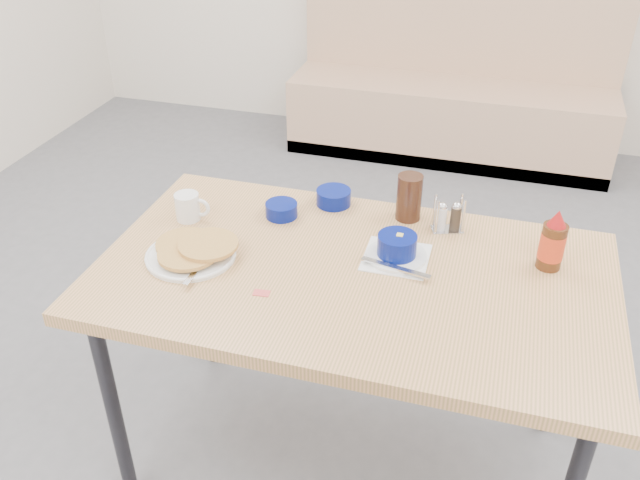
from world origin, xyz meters
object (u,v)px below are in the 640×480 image
(pancake_plate, at_px, (192,251))
(coffee_mug, at_px, (189,207))
(grits_setting, at_px, (397,249))
(syrup_bottle, at_px, (552,243))
(condiment_caddy, at_px, (448,219))
(butter_bowl, at_px, (334,197))
(booth_bench, at_px, (452,95))
(dining_table, at_px, (352,289))
(amber_tumbler, at_px, (409,197))
(creamer_bowl, at_px, (281,210))

(pancake_plate, height_order, coffee_mug, coffee_mug)
(grits_setting, relative_size, syrup_bottle, 1.13)
(condiment_caddy, bearing_deg, butter_bowl, 152.34)
(coffee_mug, bearing_deg, pancake_plate, -62.22)
(booth_bench, relative_size, pancake_plate, 7.03)
(booth_bench, bearing_deg, syrup_bottle, -77.87)
(booth_bench, xyz_separation_m, pancake_plate, (-0.45, -2.59, 0.43))
(coffee_mug, relative_size, grits_setting, 0.54)
(booth_bench, relative_size, grits_setting, 9.44)
(condiment_caddy, bearing_deg, grits_setting, -140.39)
(dining_table, bearing_deg, amber_tumbler, 73.83)
(creamer_bowl, relative_size, amber_tumbler, 0.69)
(coffee_mug, xyz_separation_m, amber_tumbler, (0.64, 0.19, 0.03))
(coffee_mug, xyz_separation_m, creamer_bowl, (0.26, 0.09, -0.02))
(creamer_bowl, relative_size, butter_bowl, 0.90)
(dining_table, bearing_deg, condiment_caddy, 52.32)
(dining_table, xyz_separation_m, grits_setting, (0.10, 0.09, 0.09))
(creamer_bowl, bearing_deg, booth_bench, 83.03)
(grits_setting, bearing_deg, butter_bowl, 135.21)
(booth_bench, height_order, creamer_bowl, booth_bench)
(dining_table, relative_size, amber_tumbler, 9.73)
(grits_setting, height_order, syrup_bottle, syrup_bottle)
(dining_table, bearing_deg, syrup_bottle, 18.32)
(pancake_plate, relative_size, creamer_bowl, 2.74)
(booth_bench, distance_m, condiment_caddy, 2.31)
(condiment_caddy, height_order, syrup_bottle, syrup_bottle)
(dining_table, xyz_separation_m, creamer_bowl, (-0.28, 0.22, 0.08))
(syrup_bottle, bearing_deg, creamer_bowl, 176.10)
(booth_bench, bearing_deg, grits_setting, -87.63)
(grits_setting, bearing_deg, condiment_caddy, 58.46)
(amber_tumbler, bearing_deg, pancake_plate, -144.90)
(creamer_bowl, xyz_separation_m, amber_tumbler, (0.38, 0.10, 0.05))
(creamer_bowl, height_order, butter_bowl, butter_bowl)
(pancake_plate, bearing_deg, amber_tumbler, 35.10)
(dining_table, relative_size, coffee_mug, 12.83)
(booth_bench, relative_size, syrup_bottle, 10.69)
(condiment_caddy, xyz_separation_m, syrup_bottle, (0.29, -0.11, 0.04))
(pancake_plate, relative_size, grits_setting, 1.34)
(coffee_mug, xyz_separation_m, grits_setting, (0.65, -0.04, -0.01))
(condiment_caddy, bearing_deg, coffee_mug, 172.65)
(amber_tumbler, bearing_deg, booth_bench, 92.40)
(creamer_bowl, relative_size, condiment_caddy, 0.90)
(coffee_mug, bearing_deg, butter_bowl, 28.10)
(coffee_mug, bearing_deg, grits_setting, -3.13)
(pancake_plate, height_order, amber_tumbler, amber_tumbler)
(butter_bowl, height_order, condiment_caddy, condiment_caddy)
(dining_table, distance_m, grits_setting, 0.17)
(booth_bench, height_order, butter_bowl, booth_bench)
(dining_table, xyz_separation_m, syrup_bottle, (0.51, 0.17, 0.14))
(creamer_bowl, bearing_deg, butter_bowl, 41.36)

